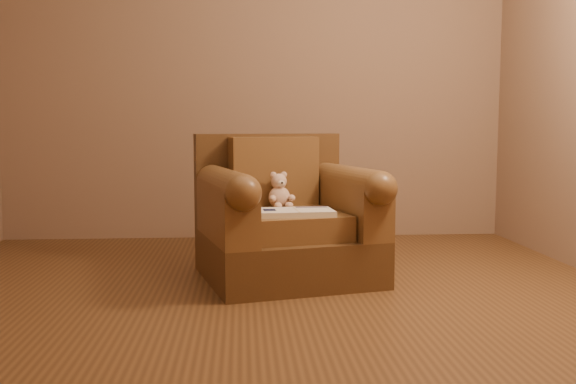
{
  "coord_description": "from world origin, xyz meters",
  "views": [
    {
      "loc": [
        -0.11,
        -3.16,
        0.9
      ],
      "look_at": [
        0.16,
        0.5,
        0.52
      ],
      "focal_mm": 40.0,
      "sensor_mm": 36.0,
      "label": 1
    }
  ],
  "objects": [
    {
      "name": "teddy_bear",
      "position": [
        0.12,
        0.67,
        0.49
      ],
      "size": [
        0.16,
        0.19,
        0.22
      ],
      "rotation": [
        0.0,
        0.0,
        0.26
      ],
      "color": "beige",
      "rests_on": "armchair"
    },
    {
      "name": "guidebook",
      "position": [
        0.19,
        0.35,
        0.42
      ],
      "size": [
        0.43,
        0.27,
        0.03
      ],
      "rotation": [
        0.0,
        0.0,
        0.07
      ],
      "color": "beige",
      "rests_on": "armchair"
    },
    {
      "name": "side_table",
      "position": [
        0.65,
        0.94,
        0.27
      ],
      "size": [
        0.36,
        0.36,
        0.51
      ],
      "color": "gold",
      "rests_on": "floor"
    },
    {
      "name": "armchair",
      "position": [
        0.15,
        0.59,
        0.33
      ],
      "size": [
        1.13,
        1.09,
        0.85
      ],
      "rotation": [
        0.0,
        0.0,
        0.24
      ],
      "color": "#50351A",
      "rests_on": "floor"
    },
    {
      "name": "floor",
      "position": [
        0.0,
        0.0,
        0.0
      ],
      "size": [
        4.0,
        4.0,
        0.0
      ],
      "primitive_type": "plane",
      "color": "brown",
      "rests_on": "ground"
    }
  ]
}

